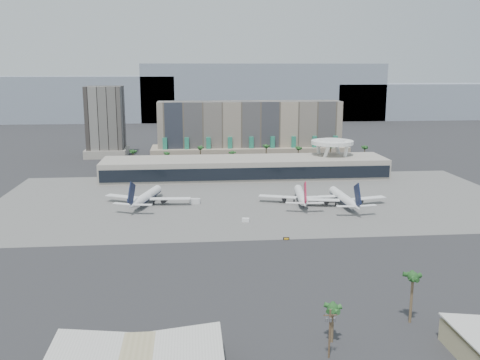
{
  "coord_description": "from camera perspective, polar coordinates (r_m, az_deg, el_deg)",
  "views": [
    {
      "loc": [
        -32.86,
        -205.24,
        65.38
      ],
      "look_at": [
        -9.63,
        40.0,
        13.41
      ],
      "focal_mm": 40.0,
      "sensor_mm": 36.0,
      "label": 1
    }
  ],
  "objects": [
    {
      "name": "hotel",
      "position": [
        385.14,
        1.02,
        4.67
      ],
      "size": [
        140.0,
        30.0,
        42.0
      ],
      "color": "gray",
      "rests_on": "ground"
    },
    {
      "name": "apron_pad",
      "position": [
        270.33,
        1.73,
        -2.08
      ],
      "size": [
        260.0,
        130.0,
        0.06
      ],
      "primitive_type": "cube",
      "color": "#5B5B59",
      "rests_on": "ground"
    },
    {
      "name": "terminal",
      "position": [
        322.21,
        0.53,
        1.39
      ],
      "size": [
        170.0,
        32.5,
        14.5
      ],
      "color": "#A9A294",
      "rests_on": "ground"
    },
    {
      "name": "ground",
      "position": [
        217.9,
        3.53,
        -5.57
      ],
      "size": [
        900.0,
        900.0,
        0.0
      ],
      "primitive_type": "plane",
      "color": "#232326",
      "rests_on": "ground"
    },
    {
      "name": "airliner_right",
      "position": [
        261.52,
        10.99,
        -1.9
      ],
      "size": [
        43.68,
        44.99,
        15.53
      ],
      "rotation": [
        0.0,
        0.0,
        0.04
      ],
      "color": "white",
      "rests_on": "ground"
    },
    {
      "name": "mountain_ridge",
      "position": [
        678.9,
        -0.27,
        8.92
      ],
      "size": [
        680.0,
        60.0,
        70.0
      ],
      "color": "gray",
      "rests_on": "ground"
    },
    {
      "name": "saucer_structure",
      "position": [
        336.33,
        9.81,
        3.72
      ],
      "size": [
        26.0,
        26.0,
        21.89
      ],
      "color": "white",
      "rests_on": "ground"
    },
    {
      "name": "service_vehicle_a",
      "position": [
        262.8,
        -4.84,
        -2.25
      ],
      "size": [
        5.47,
        3.34,
        2.5
      ],
      "primitive_type": "cube",
      "rotation": [
        0.0,
        0.0,
        -0.17
      ],
      "color": "silver",
      "rests_on": "ground"
    },
    {
      "name": "airliner_left",
      "position": [
        263.48,
        -9.96,
        -1.76
      ],
      "size": [
        42.18,
        43.73,
        15.46
      ],
      "rotation": [
        0.0,
        0.0,
        -0.27
      ],
      "color": "white",
      "rests_on": "ground"
    },
    {
      "name": "airliner_centre",
      "position": [
        263.88,
        6.52,
        -1.68
      ],
      "size": [
        41.42,
        42.83,
        14.8
      ],
      "rotation": [
        0.0,
        0.0,
        -0.11
      ],
      "color": "white",
      "rests_on": "ground"
    },
    {
      "name": "taxiway_sign",
      "position": [
        208.61,
        4.96,
        -6.24
      ],
      "size": [
        2.4,
        0.62,
        1.08
      ],
      "rotation": [
        0.0,
        0.0,
        -0.12
      ],
      "color": "black",
      "rests_on": "ground"
    },
    {
      "name": "palm_row",
      "position": [
        356.75,
        1.07,
        3.06
      ],
      "size": [
        157.8,
        2.8,
        13.1
      ],
      "color": "brown",
      "rests_on": "ground"
    },
    {
      "name": "office_tower",
      "position": [
        412.17,
        -14.12,
        5.64
      ],
      "size": [
        30.0,
        30.0,
        52.0
      ],
      "color": "black",
      "rests_on": "ground"
    },
    {
      "name": "near_palm_a",
      "position": [
        134.22,
        9.86,
        -13.88
      ],
      "size": [
        6.0,
        6.0,
        10.17
      ],
      "color": "brown",
      "rests_on": "ground"
    },
    {
      "name": "utility_pole",
      "position": [
        127.51,
        9.57,
        -15.44
      ],
      "size": [
        3.2,
        0.85,
        12.0
      ],
      "color": "#4C3826",
      "rests_on": "ground"
    },
    {
      "name": "near_palm_b",
      "position": [
        146.99,
        17.93,
        -10.33
      ],
      "size": [
        6.0,
        6.0,
        14.07
      ],
      "color": "brown",
      "rests_on": "ground"
    },
    {
      "name": "service_vehicle_b",
      "position": [
        231.57,
        0.62,
        -4.28
      ],
      "size": [
        3.46,
        2.45,
        1.61
      ],
      "primitive_type": "cube",
      "rotation": [
        0.0,
        0.0,
        -0.22
      ],
      "color": "white",
      "rests_on": "ground"
    }
  ]
}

